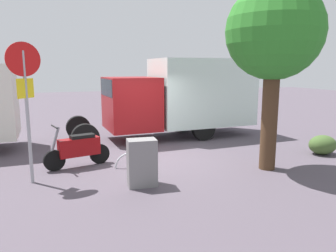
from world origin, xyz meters
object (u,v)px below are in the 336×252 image
(box_truck_near, at_px, (181,95))
(bike_rack_hoop, at_px, (130,167))
(motorcycle, at_px, (79,148))
(utility_cabinet, at_px, (142,163))
(stop_sign, at_px, (26,91))
(street_tree, at_px, (274,34))

(box_truck_near, distance_m, bike_rack_hoop, 4.68)
(motorcycle, bearing_deg, bike_rack_hoop, 144.74)
(box_truck_near, relative_size, utility_cabinet, 6.63)
(utility_cabinet, bearing_deg, bike_rack_hoop, -91.67)
(utility_cabinet, bearing_deg, stop_sign, -23.15)
(utility_cabinet, bearing_deg, motorcycle, -57.17)
(motorcycle, distance_m, stop_sign, 2.21)
(utility_cabinet, relative_size, bike_rack_hoop, 1.28)
(street_tree, relative_size, bike_rack_hoop, 5.66)
(street_tree, bearing_deg, utility_cabinet, 2.22)
(street_tree, distance_m, bike_rack_hoop, 5.11)
(box_truck_near, distance_m, street_tree, 5.09)
(stop_sign, xyz_separation_m, bike_rack_hoop, (-2.45, -0.42, -2.17))
(box_truck_near, bearing_deg, utility_cabinet, 56.59)
(stop_sign, relative_size, bike_rack_hoop, 3.82)
(street_tree, bearing_deg, box_truck_near, -81.92)
(motorcycle, xyz_separation_m, utility_cabinet, (-1.27, 1.96, 0.02))
(motorcycle, relative_size, bike_rack_hoop, 2.10)
(motorcycle, xyz_separation_m, bike_rack_hoop, (-1.31, 0.51, -0.52))
(utility_cabinet, distance_m, bike_rack_hoop, 1.55)
(stop_sign, distance_m, utility_cabinet, 3.08)
(stop_sign, bearing_deg, street_tree, 171.40)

